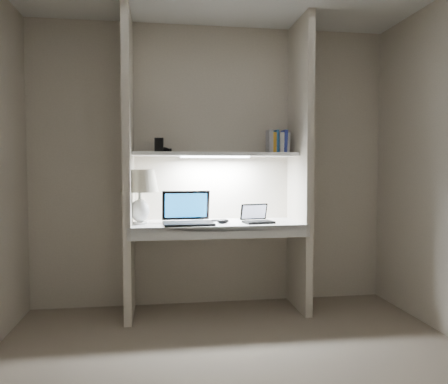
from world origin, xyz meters
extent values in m
cube|color=gray|center=(0.00, 0.00, 0.00)|extent=(3.20, 3.00, 0.01)
cube|color=beige|center=(0.00, 1.50, 1.25)|extent=(3.20, 0.01, 2.50)
cube|color=beige|center=(-0.73, 1.23, 1.25)|extent=(0.06, 0.55, 2.50)
cube|color=beige|center=(0.73, 1.23, 1.25)|extent=(0.06, 0.55, 2.50)
cube|color=white|center=(0.00, 1.23, 0.75)|extent=(1.40, 0.55, 0.04)
cube|color=silver|center=(0.00, 0.96, 0.72)|extent=(1.46, 0.03, 0.10)
cube|color=silver|center=(0.00, 1.32, 1.35)|extent=(1.40, 0.36, 0.03)
cube|color=white|center=(0.00, 1.32, 1.33)|extent=(0.60, 0.04, 0.02)
cylinder|color=white|center=(-0.64, 1.19, 0.78)|extent=(0.11, 0.11, 0.02)
ellipsoid|color=white|center=(-0.64, 1.19, 0.88)|extent=(0.15, 0.15, 0.19)
cylinder|color=white|center=(-0.64, 1.19, 0.99)|extent=(0.02, 0.02, 0.08)
sphere|color=#FFD899|center=(-0.64, 1.19, 1.08)|extent=(0.04, 0.04, 0.04)
cube|color=black|center=(-0.25, 1.11, 0.78)|extent=(0.42, 0.30, 0.02)
cube|color=black|center=(-0.25, 1.11, 0.79)|extent=(0.35, 0.21, 0.00)
cube|color=black|center=(-0.26, 1.28, 0.91)|extent=(0.41, 0.09, 0.25)
cube|color=#1A7EDD|center=(-0.26, 1.27, 0.91)|extent=(0.36, 0.07, 0.21)
cube|color=black|center=(0.34, 1.12, 0.78)|extent=(0.26, 0.21, 0.02)
cube|color=black|center=(0.34, 1.12, 0.79)|extent=(0.22, 0.15, 0.00)
cube|color=black|center=(0.32, 1.22, 0.86)|extent=(0.24, 0.09, 0.14)
cube|color=#AAB2D0|center=(0.32, 1.22, 0.86)|extent=(0.21, 0.07, 0.11)
cube|color=silver|center=(-0.13, 1.45, 0.84)|extent=(0.11, 0.09, 0.13)
ellipsoid|color=black|center=(0.04, 1.14, 0.79)|extent=(0.12, 0.09, 0.04)
torus|color=black|center=(0.01, 1.32, 0.78)|extent=(0.12, 0.12, 0.01)
cube|color=gold|center=(-0.64, 1.32, 0.77)|extent=(0.08, 0.08, 0.00)
cube|color=silver|center=(0.65, 1.35, 1.45)|extent=(0.03, 0.13, 0.18)
cube|color=#27349C|center=(0.62, 1.35, 1.47)|extent=(0.04, 0.13, 0.20)
cube|color=silver|center=(0.59, 1.35, 1.45)|extent=(0.04, 0.13, 0.18)
cube|color=#255EA0|center=(0.55, 1.35, 1.47)|extent=(0.02, 0.13, 0.20)
cube|color=#C2841B|center=(0.52, 1.35, 1.45)|extent=(0.03, 0.13, 0.18)
cube|color=#A0A0A5|center=(0.49, 1.35, 1.47)|extent=(0.04, 0.13, 0.20)
cube|color=black|center=(-0.48, 1.35, 1.43)|extent=(0.08, 0.06, 0.12)
ellipsoid|color=black|center=(-0.45, 1.37, 1.39)|extent=(0.11, 0.08, 0.05)
camera|label=1|loc=(-0.48, -2.43, 1.22)|focal=35.00mm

